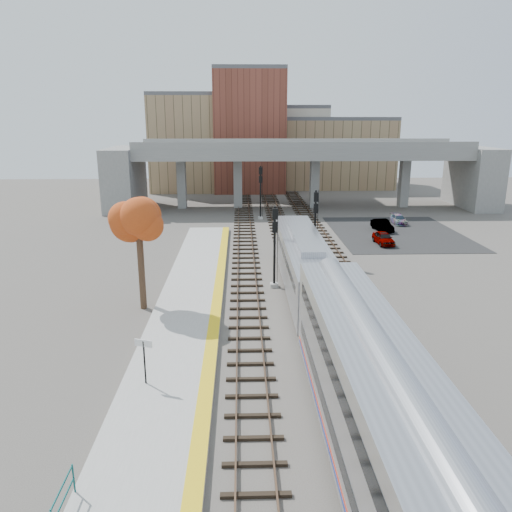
# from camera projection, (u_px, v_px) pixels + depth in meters

# --- Properties ---
(ground) EXTENTS (160.00, 160.00, 0.00)m
(ground) POSITION_uv_depth(u_px,v_px,m) (304.00, 343.00, 29.00)
(ground) COLOR #47423D
(ground) RESTS_ON ground
(platform) EXTENTS (4.50, 60.00, 0.35)m
(platform) POSITION_uv_depth(u_px,v_px,m) (179.00, 342.00, 28.73)
(platform) COLOR #9E9E99
(platform) RESTS_ON ground
(yellow_strip) EXTENTS (0.70, 60.00, 0.01)m
(yellow_strip) POSITION_uv_depth(u_px,v_px,m) (212.00, 339.00, 28.74)
(yellow_strip) COLOR yellow
(yellow_strip) RESTS_ON platform
(tracks) EXTENTS (10.70, 95.00, 0.25)m
(tracks) POSITION_uv_depth(u_px,v_px,m) (297.00, 276.00, 41.03)
(tracks) COLOR black
(tracks) RESTS_ON ground
(overpass) EXTENTS (54.00, 12.00, 9.50)m
(overpass) POSITION_uv_depth(u_px,v_px,m) (300.00, 167.00, 70.87)
(overpass) COLOR slate
(overpass) RESTS_ON ground
(buildings_far) EXTENTS (43.00, 21.00, 20.60)m
(buildings_far) POSITION_uv_depth(u_px,v_px,m) (267.00, 144.00, 90.96)
(buildings_far) COLOR #8F7853
(buildings_far) RESTS_ON ground
(parking_lot) EXTENTS (14.00, 18.00, 0.04)m
(parking_lot) POSITION_uv_depth(u_px,v_px,m) (397.00, 233.00, 56.36)
(parking_lot) COLOR black
(parking_lot) RESTS_ON ground
(locomotive) EXTENTS (3.02, 19.05, 4.10)m
(locomotive) POSITION_uv_depth(u_px,v_px,m) (304.00, 262.00, 37.01)
(locomotive) COLOR #A8AAB2
(locomotive) RESTS_ON ground
(coach) EXTENTS (3.03, 25.00, 5.00)m
(coach) POSITION_uv_depth(u_px,v_px,m) (396.00, 456.00, 15.12)
(coach) COLOR #A8AAB2
(coach) RESTS_ON ground
(signal_mast_near) EXTENTS (0.60, 0.64, 6.32)m
(signal_mast_near) POSITION_uv_depth(u_px,v_px,m) (275.00, 250.00, 37.72)
(signal_mast_near) COLOR #9E9E99
(signal_mast_near) RESTS_ON ground
(signal_mast_mid) EXTENTS (0.60, 0.64, 6.47)m
(signal_mast_mid) POSITION_uv_depth(u_px,v_px,m) (315.00, 228.00, 44.59)
(signal_mast_mid) COLOR #9E9E99
(signal_mast_mid) RESTS_ON ground
(signal_mast_far) EXTENTS (0.60, 0.64, 6.74)m
(signal_mast_far) POSITION_uv_depth(u_px,v_px,m) (260.00, 194.00, 63.17)
(signal_mast_far) COLOR #9E9E99
(signal_mast_far) RESTS_ON ground
(station_sign) EXTENTS (0.87, 0.33, 2.27)m
(station_sign) POSITION_uv_depth(u_px,v_px,m) (144.00, 352.00, 23.57)
(station_sign) COLOR black
(station_sign) RESTS_ON platform
(tree) EXTENTS (3.60, 3.60, 7.66)m
(tree) POSITION_uv_depth(u_px,v_px,m) (139.00, 228.00, 32.79)
(tree) COLOR #382619
(tree) RESTS_ON ground
(car_a) EXTENTS (1.72, 3.83, 1.28)m
(car_a) POSITION_uv_depth(u_px,v_px,m) (384.00, 238.00, 51.15)
(car_a) COLOR #99999E
(car_a) RESTS_ON parking_lot
(car_b) EXTENTS (1.84, 4.11, 1.31)m
(car_b) POSITION_uv_depth(u_px,v_px,m) (382.00, 225.00, 57.07)
(car_b) COLOR #99999E
(car_b) RESTS_ON parking_lot
(car_c) EXTENTS (1.59, 3.72, 1.07)m
(car_c) POSITION_uv_depth(u_px,v_px,m) (399.00, 219.00, 60.91)
(car_c) COLOR #99999E
(car_c) RESTS_ON parking_lot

